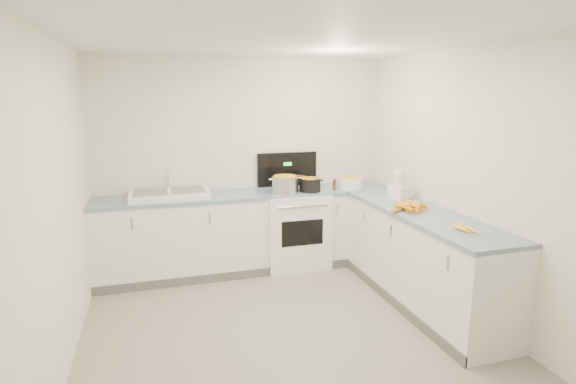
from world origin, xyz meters
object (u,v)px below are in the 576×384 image
object	(u,v)px
stove	(294,227)
black_pot	(310,186)
mixing_bowl	(350,183)
extract_bottle	(334,185)
steel_pot	(285,185)
sink	(169,194)
spice_jar	(344,186)
food_processor	(399,186)

from	to	relation	value
stove	black_pot	world-z (taller)	stove
black_pot	mixing_bowl	distance (m)	0.54
mixing_bowl	extract_bottle	bearing A→B (deg)	-169.05
stove	mixing_bowl	world-z (taller)	stove
steel_pot	black_pot	size ratio (longest dim) A/B	1.22
sink	spice_jar	world-z (taller)	sink
steel_pot	black_pot	distance (m)	0.31
steel_pot	stove	bearing A→B (deg)	43.16
black_pot	food_processor	world-z (taller)	food_processor
mixing_bowl	steel_pot	bearing A→B (deg)	-176.59
stove	steel_pot	world-z (taller)	stove
sink	steel_pot	world-z (taller)	sink
black_pot	spice_jar	size ratio (longest dim) A/B	2.92
sink	steel_pot	distance (m)	1.31
mixing_bowl	spice_jar	size ratio (longest dim) A/B	3.48
steel_pot	spice_jar	distance (m)	0.74
spice_jar	stove	bearing A→B (deg)	165.81
black_pot	mixing_bowl	world-z (taller)	black_pot
extract_bottle	food_processor	world-z (taller)	food_processor
sink	mixing_bowl	bearing A→B (deg)	-2.87
stove	extract_bottle	size ratio (longest dim) A/B	12.34
spice_jar	food_processor	xyz separation A→B (m)	(0.38, -0.63, 0.09)
extract_bottle	spice_jar	xyz separation A→B (m)	(0.12, -0.01, -0.01)
black_pot	spice_jar	bearing A→B (deg)	-1.95
stove	mixing_bowl	xyz separation A→B (m)	(0.69, -0.09, 0.53)
sink	mixing_bowl	size ratio (longest dim) A/B	2.90
sink	black_pot	bearing A→B (deg)	-5.31
sink	stove	bearing A→B (deg)	-0.62
sink	food_processor	world-z (taller)	food_processor
sink	steel_pot	xyz separation A→B (m)	(1.30, -0.16, 0.05)
steel_pot	mixing_bowl	bearing A→B (deg)	3.41
mixing_bowl	food_processor	bearing A→B (deg)	-68.21
steel_pot	food_processor	world-z (taller)	food_processor
black_pot	food_processor	xyz separation A→B (m)	(0.81, -0.64, 0.07)
sink	food_processor	xyz separation A→B (m)	(2.42, -0.79, 0.10)
extract_bottle	mixing_bowl	bearing A→B (deg)	10.95
steel_pot	spice_jar	size ratio (longest dim) A/B	3.55
steel_pot	black_pot	bearing A→B (deg)	1.52
steel_pot	mixing_bowl	world-z (taller)	steel_pot
sink	spice_jar	bearing A→B (deg)	-4.60
black_pot	steel_pot	bearing A→B (deg)	-178.48
sink	extract_bottle	distance (m)	1.92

